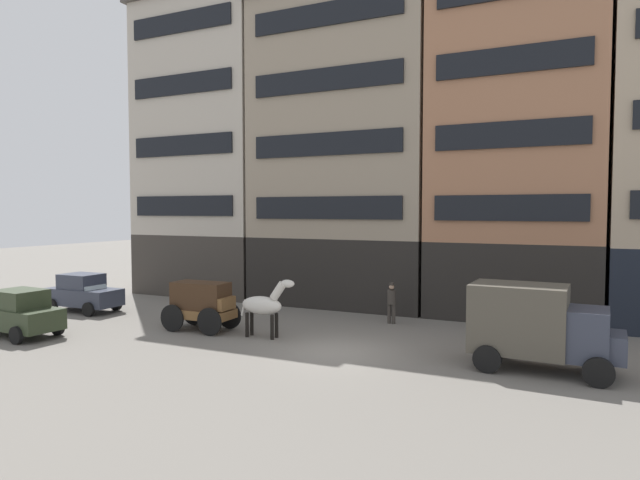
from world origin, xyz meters
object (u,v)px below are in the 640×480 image
Objects in this scene: cargo_wagon at (202,302)px; delivery_truck_near at (539,325)px; draft_horse at (264,305)px; sedan_light at (18,313)px; sedan_dark at (83,293)px; pedestrian_officer at (392,301)px.

delivery_truck_near is at bearing -0.57° from cargo_wagon.
cargo_wagon is at bearing 179.43° from delivery_truck_near.
draft_horse reaches higher than sedan_light.
draft_horse is 9.60m from sedan_light.
cargo_wagon is 0.79× the size of sedan_dark.
draft_horse reaches higher than cargo_wagon.
sedan_light is (-18.60, -3.80, -0.51)m from delivery_truck_near.
cargo_wagon is at bearing 34.05° from sedan_light.
delivery_truck_near is at bearing -2.87° from sedan_dark.
sedan_dark and sedan_light have the same top height.
draft_horse is at bearing 179.25° from delivery_truck_near.
draft_horse is at bearing -128.33° from pedestrian_officer.
sedan_dark is 14.84m from pedestrian_officer.
sedan_light reaches higher than pedestrian_officer.
sedan_light is 15.03m from pedestrian_officer.
pedestrian_officer is at bearing 51.67° from draft_horse.
sedan_dark is 5.22m from sedan_light.
sedan_dark is at bearing -165.62° from pedestrian_officer.
sedan_dark is 0.99× the size of sedan_light.
delivery_truck_near reaches higher than sedan_dark.
sedan_light is 2.11× the size of pedestrian_officer.
cargo_wagon is 0.67× the size of delivery_truck_near.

